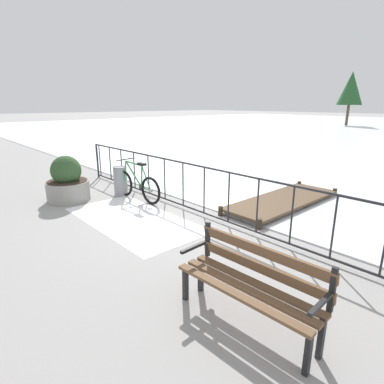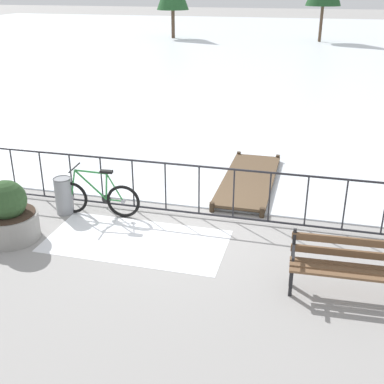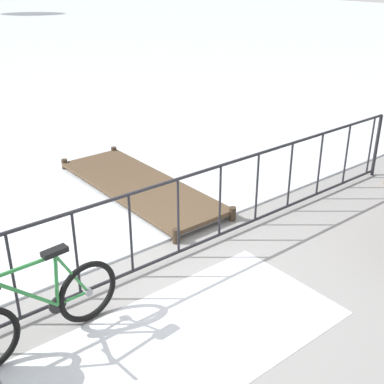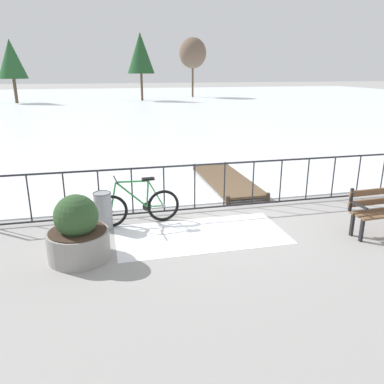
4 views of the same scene
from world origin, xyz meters
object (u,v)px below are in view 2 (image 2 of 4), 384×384
object	(u,v)px
trash_bin	(64,195)
bicycle_near_railing	(97,198)
planter_with_shrub	(8,215)
park_bench	(347,262)

from	to	relation	value
trash_bin	bicycle_near_railing	bearing A→B (deg)	5.51
planter_with_shrub	trash_bin	bearing A→B (deg)	70.70
bicycle_near_railing	trash_bin	size ratio (longest dim) A/B	2.33
planter_with_shrub	trash_bin	xyz separation A→B (m)	(0.42, 1.19, -0.08)
planter_with_shrub	trash_bin	distance (m)	1.27
bicycle_near_railing	planter_with_shrub	xyz separation A→B (m)	(-1.09, -1.26, 0.08)
bicycle_near_railing	park_bench	bearing A→B (deg)	-18.08
planter_with_shrub	bicycle_near_railing	bearing A→B (deg)	49.09
trash_bin	planter_with_shrub	bearing A→B (deg)	-109.30
park_bench	planter_with_shrub	bearing A→B (deg)	177.64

